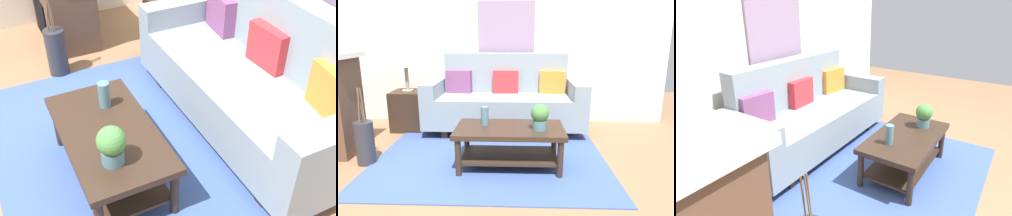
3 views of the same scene
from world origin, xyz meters
TOP-DOWN VIEW (x-y plane):
  - ground_plane at (0.00, 0.00)m, footprint 9.10×9.10m
  - area_rug at (0.00, 0.50)m, footprint 2.51×1.79m
  - couch at (0.12, 1.59)m, footprint 2.16×0.84m
  - throw_pillow_plum at (-0.55, 1.72)m, footprint 0.37×0.16m
  - throw_pillow_crimson at (0.12, 1.72)m, footprint 0.37×0.14m
  - throw_pillow_orange at (0.79, 1.72)m, footprint 0.37×0.17m
  - coffee_table at (0.22, 0.38)m, footprint 1.10×0.60m
  - tabletop_vase at (-0.04, 0.45)m, footprint 0.08×0.08m
  - potted_plant_tabletop at (0.52, 0.31)m, footprint 0.18×0.18m
  - side_table at (-1.26, 1.58)m, footprint 0.44×0.44m
  - floor_vase at (-1.32, 0.39)m, footprint 0.19×0.19m
  - floor_vase_branch_a at (-1.30, 0.39)m, footprint 0.03×0.02m
  - floor_vase_branch_b at (-1.33, 0.41)m, footprint 0.05×0.02m
  - floor_vase_branch_c at (-1.33, 0.37)m, footprint 0.02×0.05m

SIDE VIEW (x-z plane):
  - ground_plane at x=0.00m, z-range 0.00..0.00m
  - area_rug at x=0.00m, z-range 0.00..0.01m
  - floor_vase at x=-1.32m, z-range 0.00..0.46m
  - side_table at x=-1.26m, z-range 0.00..0.56m
  - coffee_table at x=0.22m, z-range 0.10..0.53m
  - couch at x=0.12m, z-range -0.11..0.97m
  - tabletop_vase at x=-0.04m, z-range 0.43..0.62m
  - potted_plant_tabletop at x=0.52m, z-range 0.44..0.70m
  - floor_vase_branch_a at x=-1.30m, z-range 0.46..0.82m
  - floor_vase_branch_b at x=-1.33m, z-range 0.46..0.82m
  - floor_vase_branch_c at x=-1.33m, z-range 0.46..0.82m
  - throw_pillow_plum at x=-0.55m, z-range 0.52..0.84m
  - throw_pillow_crimson at x=0.12m, z-range 0.52..0.84m
  - throw_pillow_orange at x=0.79m, z-range 0.52..0.84m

